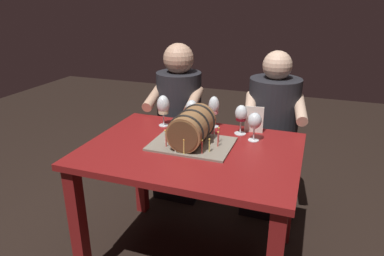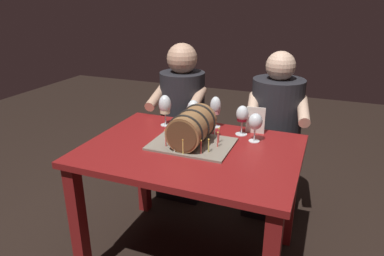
% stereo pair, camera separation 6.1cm
% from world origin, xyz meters
% --- Properties ---
extents(dining_table, '(1.16, 0.84, 0.74)m').
position_xyz_m(dining_table, '(0.00, 0.00, 0.62)').
color(dining_table, maroon).
rests_on(dining_table, ground).
extents(barrel_cake, '(0.44, 0.33, 0.21)m').
position_xyz_m(barrel_cake, '(-0.01, 0.04, 0.83)').
color(barrel_cake, gray).
rests_on(barrel_cake, dining_table).
extents(wine_glass_rose, '(0.07, 0.07, 0.20)m').
position_xyz_m(wine_glass_rose, '(0.02, 0.35, 0.87)').
color(wine_glass_rose, white).
rests_on(wine_glass_rose, dining_table).
extents(wine_glass_empty, '(0.08, 0.08, 0.17)m').
position_xyz_m(wine_glass_empty, '(0.30, 0.21, 0.86)').
color(wine_glass_empty, white).
rests_on(wine_glass_empty, dining_table).
extents(wine_glass_red, '(0.07, 0.07, 0.18)m').
position_xyz_m(wine_glass_red, '(0.21, 0.29, 0.86)').
color(wine_glass_red, white).
rests_on(wine_glass_red, dining_table).
extents(wine_glass_white, '(0.08, 0.08, 0.20)m').
position_xyz_m(wine_glass_white, '(-0.28, 0.26, 0.87)').
color(wine_glass_white, white).
rests_on(wine_glass_white, dining_table).
extents(wine_glass_amber, '(0.07, 0.07, 0.16)m').
position_xyz_m(wine_glass_amber, '(-0.12, 0.33, 0.85)').
color(wine_glass_amber, white).
rests_on(wine_glass_amber, dining_table).
extents(menu_card, '(0.11, 0.02, 0.16)m').
position_xyz_m(menu_card, '(0.27, 0.34, 0.82)').
color(menu_card, silver).
rests_on(menu_card, dining_table).
extents(person_seated_left, '(0.39, 0.48, 1.20)m').
position_xyz_m(person_seated_left, '(-0.35, 0.69, 0.56)').
color(person_seated_left, black).
rests_on(person_seated_left, ground).
extents(person_seated_right, '(0.44, 0.52, 1.18)m').
position_xyz_m(person_seated_right, '(0.35, 0.69, 0.55)').
color(person_seated_right, black).
rests_on(person_seated_right, ground).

